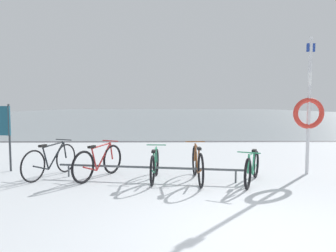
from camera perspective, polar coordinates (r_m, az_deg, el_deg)
name	(u,v)px	position (r m, az deg, el deg)	size (l,w,h in m)	color
ground	(170,114)	(57.57, 0.35, 2.33)	(80.00, 132.00, 0.08)	silver
bike_rack	(149,168)	(6.82, -3.72, -8.01)	(4.25, 0.73, 0.31)	#4C5156
bicycle_0	(51,161)	(7.57, -21.50, -6.20)	(0.72, 1.69, 0.84)	black
bicycle_1	(99,162)	(7.11, -13.09, -6.73)	(0.83, 1.61, 0.83)	black
bicycle_2	(155,165)	(6.75, -2.57, -7.49)	(0.46, 1.60, 0.76)	black
bicycle_3	(197,164)	(6.68, 5.66, -7.31)	(0.46, 1.77, 0.84)	black
bicycle_4	(252,168)	(6.75, 15.81, -7.69)	(0.79, 1.54, 0.74)	black
info_sign	(1,126)	(8.73, -29.33, -0.08)	(0.54, 0.17, 1.72)	#33383D
rescue_post	(309,110)	(8.00, 25.35, 2.79)	(0.76, 0.12, 3.31)	silver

